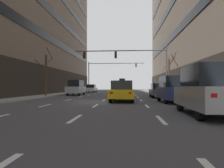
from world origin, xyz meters
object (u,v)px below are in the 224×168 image
car_driving_2 (76,88)px  traffic_signal_0 (132,60)px  car_driving_4 (122,89)px  street_tree_1 (46,74)px  car_driving_0 (91,88)px  car_parked_0 (208,90)px  car_parked_1 (172,89)px  car_parked_2 (159,91)px  taxi_driving_1 (124,87)px  traffic_signal_1 (106,70)px  street_tree_2 (169,75)px  taxi_driving_3 (122,91)px

car_driving_2 → traffic_signal_0: (7.68, -1.95, 3.56)m
car_driving_4 → street_tree_1: street_tree_1 is taller
car_driving_0 → car_driving_4: size_ratio=0.91×
car_parked_0 → street_tree_1: street_tree_1 is taller
street_tree_1 → car_parked_1: bearing=-29.8°
car_parked_0 → car_parked_2: size_ratio=1.07×
car_driving_4 → street_tree_1: 9.33m
taxi_driving_1 → car_parked_2: taxi_driving_1 is taller
car_parked_2 → car_driving_2: bearing=154.7°
car_parked_2 → traffic_signal_1: bearing=108.4°
car_parked_0 → traffic_signal_1: traffic_signal_1 is taller
car_driving_0 → taxi_driving_1: taxi_driving_1 is taller
taxi_driving_1 → car_driving_4: 12.57m
car_driving_2 → traffic_signal_1: traffic_signal_1 is taller
car_parked_0 → car_driving_2: bearing=120.1°
taxi_driving_1 → street_tree_1: street_tree_1 is taller
car_parked_2 → street_tree_2: street_tree_2 is taller
car_driving_4 → street_tree_1: size_ratio=0.83×
traffic_signal_0 → street_tree_1: 10.71m
taxi_driving_1 → traffic_signal_1: traffic_signal_1 is taller
car_driving_0 → car_driving_2: size_ratio=0.99×
taxi_driving_3 → car_parked_0: car_parked_0 is taller
car_parked_1 → street_tree_2: (2.15, 11.16, 1.68)m
car_driving_0 → street_tree_2: bearing=-44.7°
taxi_driving_1 → traffic_signal_1: (-4.33, 10.41, 4.09)m
taxi_driving_3 → car_driving_4: size_ratio=0.97×
car_driving_0 → car_driving_4: (6.52, -15.55, 0.08)m
car_driving_2 → car_parked_0: size_ratio=0.95×
taxi_driving_1 → car_parked_0: 27.61m
street_tree_1 → traffic_signal_1: bearing=78.3°
car_driving_0 → street_tree_2: street_tree_2 is taller
car_driving_4 → car_parked_1: bearing=-63.8°
car_driving_0 → car_parked_2: car_driving_0 is taller
car_driving_0 → car_parked_0: size_ratio=0.94×
car_driving_2 → car_parked_0: 20.82m
car_driving_2 → car_parked_1: 15.45m
car_parked_1 → car_driving_2: bearing=132.5°
car_driving_4 → car_driving_2: bearing=153.1°
taxi_driving_3 → car_driving_4: bearing=91.1°
car_driving_0 → street_tree_1: street_tree_1 is taller
traffic_signal_1 → taxi_driving_3: bearing=-81.8°
street_tree_1 → taxi_driving_1: bearing=55.0°
car_driving_2 → car_parked_1: (10.43, -11.39, -0.02)m
traffic_signal_0 → car_parked_2: bearing=-47.4°
taxi_driving_1 → street_tree_1: 16.17m
car_driving_4 → traffic_signal_1: size_ratio=0.35×
car_driving_4 → car_parked_2: size_ratio=1.11×
taxi_driving_1 → street_tree_2: (6.03, -9.54, 1.64)m
car_driving_0 → car_driving_4: 16.86m
street_tree_1 → car_driving_4: bearing=3.8°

